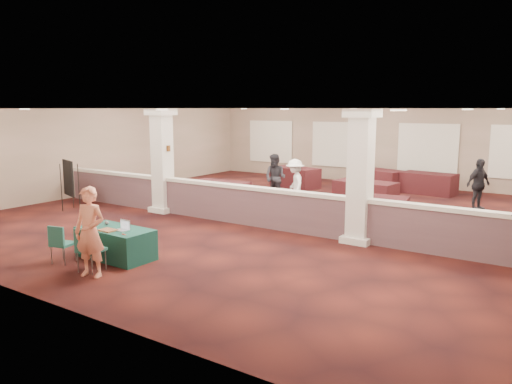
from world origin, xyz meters
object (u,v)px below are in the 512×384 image
Objects in this scene: easel_board at (69,179)px; attendee_a at (275,178)px; attendee_d at (360,167)px; far_table_back_left at (295,177)px; attendee_b at (295,184)px; near_table at (116,243)px; far_table_front_left at (219,193)px; far_table_front_center at (365,193)px; conf_chair_side at (60,241)px; woman at (90,232)px; far_table_front_right at (376,208)px; far_table_back_right at (428,183)px; far_table_back_center at (379,179)px; attendee_c at (478,185)px; conf_chair_main at (88,246)px.

attendee_a is (4.61, 4.95, -0.19)m from easel_board.
attendee_a and attendee_d have the same top height.
attendee_d is (2.16, 1.60, 0.42)m from far_table_back_left.
near_table is at bearing -44.93° from attendee_b.
far_table_front_center reaches higher than far_table_front_left.
attendee_a reaches higher than conf_chair_side.
woman reaches higher than attendee_d.
far_table_back_left is (-1.64, 10.75, 0.08)m from near_table.
conf_chair_side is 0.47× the size of far_table_front_right.
woman reaches higher than far_table_back_right.
attendee_c reaches higher than far_table_back_center.
attendee_d is at bearing 69.85° from far_table_front_left.
conf_chair_main is 12.02m from attendee_c.
easel_board is 0.99× the size of attendee_b.
conf_chair_main is 0.51× the size of woman.
attendee_c is (5.18, 10.84, 0.29)m from conf_chair_main.
far_table_back_right is at bearing 72.16° from far_table_front_center.
near_table is at bearing -116.75° from far_table_front_right.
far_table_front_left is 1.01× the size of far_table_back_center.
far_table_back_center is at bearing 74.32° from easel_board.
far_table_back_center and far_table_back_right have the same top height.
conf_chair_side is 0.42× the size of far_table_back_right.
conf_chair_side is 11.70m from far_table_back_left.
far_table_back_left is at bearing 169.26° from attendee_b.
far_table_back_left is (0.19, 4.79, 0.01)m from far_table_front_left.
easel_board is at bearing -135.85° from far_table_front_left.
easel_board is at bearing 153.30° from attendee_c.
woman is 12.02m from far_table_back_left.
attendee_a reaches higher than far_table_back_left.
woman is (5.80, -3.70, -0.14)m from easel_board.
conf_chair_side is at bearing 156.96° from woman.
conf_chair_side is at bearing -80.17° from far_table_front_left.
conf_chair_main is at bearing 139.94° from woman.
easel_board is at bearing 140.64° from conf_chair_main.
far_table_back_right is (8.61, 9.52, -0.62)m from easel_board.
far_table_front_center is (4.06, 2.70, 0.01)m from far_table_front_left.
far_table_front_left is at bearing -92.23° from far_table_back_left.
easel_board is 0.80× the size of far_table_front_center.
attendee_b is (0.01, 7.90, -0.07)m from woman.
far_table_back_right is at bearing 90.00° from far_table_front_right.
woman reaches higher than conf_chair_side.
conf_chair_side is at bearing -106.69° from far_table_front_center.
far_table_front_center is at bearing 33.62° from far_table_front_left.
conf_chair_main is at bearing -101.25° from far_table_front_center.
far_table_front_center is 1.21× the size of attendee_d.
far_table_front_center is 1.02× the size of far_table_back_center.
far_table_front_left is at bearing -117.62° from far_table_back_center.
attendee_a is (-0.00, 8.50, 0.34)m from conf_chair_side.
woman is at bearing -109.97° from far_table_front_right.
far_table_back_right is at bearing 75.55° from near_table.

